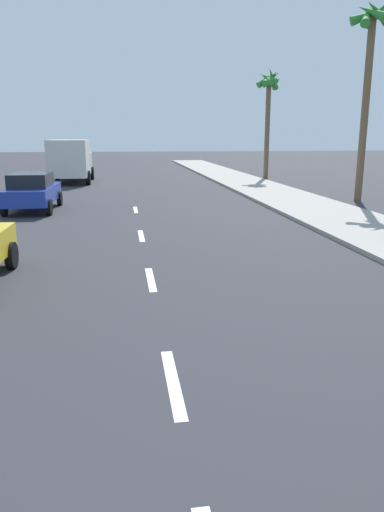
% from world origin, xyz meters
% --- Properties ---
extents(ground_plane, '(160.00, 160.00, 0.00)m').
position_xyz_m(ground_plane, '(0.00, 20.00, 0.00)').
color(ground_plane, '#2D2D33').
extents(sidewalk_strip, '(3.60, 80.00, 0.14)m').
position_xyz_m(sidewalk_strip, '(7.51, 22.00, 0.07)').
color(sidewalk_strip, '#9E998E').
rests_on(sidewalk_strip, ground).
extents(lane_stripe_2, '(0.16, 1.80, 0.01)m').
position_xyz_m(lane_stripe_2, '(0.00, 8.38, 0.00)').
color(lane_stripe_2, white).
rests_on(lane_stripe_2, ground).
extents(lane_stripe_3, '(0.16, 1.80, 0.01)m').
position_xyz_m(lane_stripe_3, '(0.00, 12.96, 0.00)').
color(lane_stripe_3, white).
rests_on(lane_stripe_3, ground).
extents(lane_stripe_4, '(0.16, 1.80, 0.01)m').
position_xyz_m(lane_stripe_4, '(0.00, 17.73, 0.00)').
color(lane_stripe_4, white).
rests_on(lane_stripe_4, ground).
extents(lane_stripe_5, '(0.16, 1.80, 0.01)m').
position_xyz_m(lane_stripe_5, '(0.00, 23.26, 0.00)').
color(lane_stripe_5, white).
rests_on(lane_stripe_5, ground).
extents(parked_car_blue, '(2.00, 4.16, 1.57)m').
position_xyz_m(parked_car_blue, '(-4.25, 23.67, 0.84)').
color(parked_car_blue, '#1E389E').
rests_on(parked_car_blue, ground).
extents(delivery_truck, '(2.71, 6.25, 2.80)m').
position_xyz_m(delivery_truck, '(-3.84, 36.23, 1.50)').
color(delivery_truck, beige).
rests_on(delivery_truck, ground).
extents(palm_tree_far, '(1.90, 1.76, 9.08)m').
position_xyz_m(palm_tree_far, '(10.68, 24.53, 6.75)').
color(palm_tree_far, brown).
rests_on(palm_tree_far, ground).
extents(palm_tree_distant, '(1.72, 1.83, 7.68)m').
position_xyz_m(palm_tree_distant, '(9.71, 36.47, 5.97)').
color(palm_tree_distant, brown).
rests_on(palm_tree_distant, ground).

